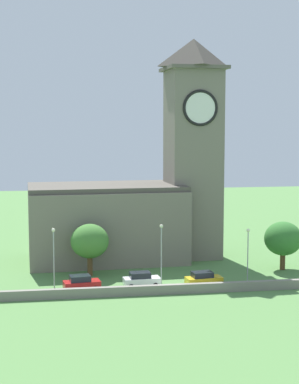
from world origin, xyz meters
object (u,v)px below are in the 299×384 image
object	(u,v)px
church	(138,195)
car_white	(141,280)
car_yellow	(203,279)
streetlamp_west_mid	(54,249)
tree_by_tower	(90,241)
streetlamp_central	(161,244)
streetlamp_east_mid	(248,246)
car_red	(81,283)
tree_riverside_west	(283,239)

from	to	relation	value
church	car_white	bearing A→B (deg)	-96.59
car_white	car_yellow	size ratio (longest dim) A/B	0.98
streetlamp_west_mid	tree_by_tower	bearing A→B (deg)	49.46
car_white	streetlamp_central	distance (m)	5.06
car_white	streetlamp_east_mid	size ratio (longest dim) A/B	0.67
tree_by_tower	car_red	bearing A→B (deg)	-101.19
car_white	streetlamp_central	xyz separation A→B (m)	(2.73, 1.44, 4.00)
church	tree_riverside_west	xyz separation A→B (m)	(18.60, -10.01, -5.24)
streetlamp_central	streetlamp_east_mid	world-z (taller)	streetlamp_central
tree_riverside_west	car_red	bearing A→B (deg)	-166.23
streetlamp_east_mid	car_yellow	bearing A→B (deg)	-165.85
car_red	car_yellow	xyz separation A→B (m)	(14.92, -0.27, -0.02)
tree_riverside_west	tree_by_tower	bearing A→B (deg)	178.83
car_red	streetlamp_central	world-z (taller)	streetlamp_central
streetlamp_west_mid	streetlamp_central	distance (m)	13.27
streetlamp_west_mid	tree_riverside_west	distance (m)	31.41
streetlamp_west_mid	tree_by_tower	world-z (taller)	streetlamp_west_mid
car_red	tree_riverside_west	xyz separation A→B (m)	(27.80, 6.81, 3.32)
car_red	car_white	xyz separation A→B (m)	(7.33, 0.57, -0.01)
streetlamp_central	car_yellow	bearing A→B (deg)	-25.10
car_yellow	car_red	bearing A→B (deg)	178.98
church	streetlamp_central	xyz separation A→B (m)	(0.85, -14.81, -4.57)
church	car_yellow	world-z (taller)	church
car_yellow	streetlamp_west_mid	size ratio (longest dim) A/B	0.63
car_yellow	tree_by_tower	bearing A→B (deg)	150.51
church	car_white	world-z (taller)	church
car_yellow	tree_riverside_west	bearing A→B (deg)	28.79
car_white	streetlamp_central	world-z (taller)	streetlamp_central
streetlamp_east_mid	tree_by_tower	size ratio (longest dim) A/B	0.99
church	car_yellow	xyz separation A→B (m)	(5.72, -17.08, -8.58)
car_white	tree_by_tower	size ratio (longest dim) A/B	0.66
car_yellow	tree_riverside_west	world-z (taller)	tree_riverside_west
car_yellow	streetlamp_central	xyz separation A→B (m)	(-4.86, 2.28, 4.02)
streetlamp_west_mid	tree_riverside_west	xyz separation A→B (m)	(31.01, 4.92, -0.60)
car_white	streetlamp_west_mid	world-z (taller)	streetlamp_west_mid
streetlamp_west_mid	car_white	bearing A→B (deg)	-7.16
church	streetlamp_east_mid	distance (m)	20.15
car_white	tree_by_tower	bearing A→B (deg)	130.90
car_yellow	streetlamp_west_mid	world-z (taller)	streetlamp_west_mid
car_white	streetlamp_west_mid	size ratio (longest dim) A/B	0.62
church	streetlamp_east_mid	world-z (taller)	church
car_white	tree_riverside_west	world-z (taller)	tree_riverside_west
church	car_red	bearing A→B (deg)	-118.69
church	streetlamp_west_mid	world-z (taller)	church
streetlamp_east_mid	tree_riverside_west	size ratio (longest dim) A/B	1.02
car_yellow	tree_by_tower	xyz separation A→B (m)	(-13.47, 7.62, 3.65)
car_yellow	car_white	bearing A→B (deg)	173.71
streetlamp_west_mid	tree_riverside_west	bearing A→B (deg)	9.01
car_yellow	streetlamp_west_mid	xyz separation A→B (m)	(-18.13, 2.16, 3.94)
streetlamp_east_mid	tree_riverside_west	world-z (taller)	streetlamp_east_mid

